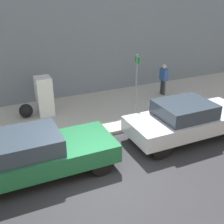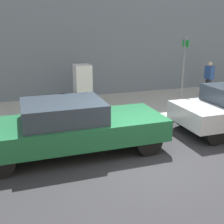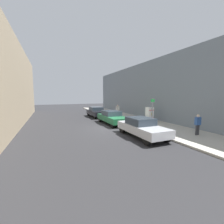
# 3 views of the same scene
# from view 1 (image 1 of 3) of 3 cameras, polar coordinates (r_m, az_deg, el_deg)

# --- Properties ---
(ground_plane) EXTENTS (80.00, 80.00, 0.00)m
(ground_plane) POSITION_cam_1_polar(r_m,az_deg,el_deg) (8.41, -2.12, -13.06)
(ground_plane) COLOR #28282B
(sidewalk_slab) EXTENTS (4.21, 44.00, 0.13)m
(sidewalk_slab) POSITION_cam_1_polar(r_m,az_deg,el_deg) (11.88, -10.08, -1.13)
(sidewalk_slab) COLOR #B2ADA0
(sidewalk_slab) RESTS_ON ground
(building_facade_near) EXTENTS (1.98, 39.60, 7.28)m
(building_facade_near) POSITION_cam_1_polar(r_m,az_deg,el_deg) (13.86, -14.76, 17.58)
(building_facade_near) COLOR slate
(building_facade_near) RESTS_ON ground
(discarded_refrigerator) EXTENTS (0.69, 0.64, 1.62)m
(discarded_refrigerator) POSITION_cam_1_polar(r_m,az_deg,el_deg) (11.92, -13.58, 3.20)
(discarded_refrigerator) COLOR white
(discarded_refrigerator) RESTS_ON sidewalk_slab
(street_sign_post) EXTENTS (0.36, 0.07, 2.66)m
(street_sign_post) POSITION_cam_1_polar(r_m,az_deg,el_deg) (10.82, 4.94, 5.45)
(street_sign_post) COLOR slate
(street_sign_post) RESTS_ON sidewalk_slab
(trash_bag) EXTENTS (0.56, 0.56, 0.56)m
(trash_bag) POSITION_cam_1_polar(r_m,az_deg,el_deg) (12.03, -17.07, 0.26)
(trash_bag) COLOR black
(trash_bag) RESTS_ON sidewalk_slab
(pedestrian_standing_near) EXTENTS (0.44, 0.22, 1.52)m
(pedestrian_standing_near) POSITION_cam_1_polar(r_m,az_deg,el_deg) (13.98, 10.42, 6.86)
(pedestrian_standing_near) COLOR #333338
(pedestrian_standing_near) RESTS_ON sidewalk_slab
(parked_sedan_green) EXTENTS (1.79, 4.72, 1.39)m
(parked_sedan_green) POSITION_cam_1_polar(r_m,az_deg,el_deg) (8.37, -15.93, -8.30)
(parked_sedan_green) COLOR #1E6038
(parked_sedan_green) RESTS_ON ground
(parked_sedan_silver) EXTENTS (1.78, 4.49, 1.40)m
(parked_sedan_silver) POSITION_cam_1_polar(r_m,az_deg,el_deg) (10.39, 15.01, -1.44)
(parked_sedan_silver) COLOR silver
(parked_sedan_silver) RESTS_ON ground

